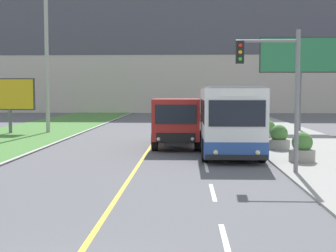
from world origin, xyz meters
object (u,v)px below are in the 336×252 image
object	(u,v)px
planter_round_near	(302,149)
planter_round_far	(254,126)
city_bus	(230,122)
billboard_large	(301,58)
car_distant	(177,118)
traffic_light_mast	(278,82)
billboard_small	(10,96)
utility_pole_far	(47,49)
planter_round_second	(279,139)
planter_round_third	(268,132)
dump_truck	(177,123)

from	to	relation	value
planter_round_near	planter_round_far	bearing A→B (deg)	90.89
city_bus	billboard_large	bearing A→B (deg)	65.41
car_distant	traffic_light_mast	world-z (taller)	traffic_light_mast
city_bus	billboard_small	xyz separation A→B (m)	(-14.63, 11.49, 1.08)
utility_pole_far	planter_round_near	xyz separation A→B (m)	(14.94, -14.10, -5.41)
planter_round_second	planter_round_third	distance (m)	4.14
planter_round_second	planter_round_far	size ratio (longest dim) A/B	1.01
planter_round_third	billboard_large	bearing A→B (deg)	64.75
utility_pole_far	billboard_large	bearing A→B (deg)	6.27
car_distant	planter_round_third	world-z (taller)	car_distant
dump_truck	car_distant	bearing A→B (deg)	91.24
dump_truck	planter_round_third	bearing A→B (deg)	30.38
billboard_small	planter_round_third	bearing A→B (deg)	-16.26
traffic_light_mast	billboard_large	size ratio (longest dim) A/B	0.73
city_bus	utility_pole_far	size ratio (longest dim) A/B	0.49
traffic_light_mast	planter_round_second	xyz separation A→B (m)	(1.41, 6.75, -2.71)
billboard_small	planter_round_near	bearing A→B (deg)	-37.45
planter_round_near	planter_round_third	xyz separation A→B (m)	(0.00, 8.27, -0.01)
billboard_small	planter_round_near	distance (m)	22.07
city_bus	dump_truck	distance (m)	4.14
billboard_small	planter_round_far	size ratio (longest dim) A/B	3.20
billboard_large	planter_round_second	bearing A→B (deg)	-107.85
dump_truck	billboard_small	distance (m)	14.70
utility_pole_far	dump_truck	bearing A→B (deg)	-43.08
utility_pole_far	billboard_large	distance (m)	18.78
planter_round_second	dump_truck	bearing A→B (deg)	169.09
traffic_light_mast	planter_round_second	bearing A→B (deg)	78.24
traffic_light_mast	planter_round_far	distance (m)	15.33
dump_truck	planter_round_near	world-z (taller)	dump_truck
car_distant	utility_pole_far	size ratio (longest dim) A/B	0.36
car_distant	planter_round_far	distance (m)	9.79
dump_truck	billboard_large	xyz separation A→B (m)	(9.07, 11.02, 4.18)
utility_pole_far	planter_round_near	size ratio (longest dim) A/B	9.65
planter_round_third	car_distant	bearing A→B (deg)	114.90
car_distant	billboard_large	size ratio (longest dim) A/B	0.61
dump_truck	planter_round_third	size ratio (longest dim) A/B	5.66
traffic_light_mast	car_distant	bearing A→B (deg)	100.11
dump_truck	traffic_light_mast	bearing A→B (deg)	-63.95
city_bus	billboard_large	distance (m)	16.18
dump_truck	billboard_large	distance (m)	14.87
billboard_large	planter_round_near	size ratio (longest dim) A/B	5.71
planter_round_second	planter_round_far	world-z (taller)	planter_round_second
traffic_light_mast	planter_round_near	distance (m)	4.08
planter_round_third	planter_round_far	distance (m)	4.14
planter_round_far	utility_pole_far	bearing A→B (deg)	173.44
planter_round_near	planter_round_far	world-z (taller)	planter_round_near
city_bus	utility_pole_far	xyz separation A→B (m)	(-12.12, 12.23, 4.41)
traffic_light_mast	billboard_small	world-z (taller)	traffic_light_mast
dump_truck	traffic_light_mast	world-z (taller)	traffic_light_mast
traffic_light_mast	utility_pole_far	bearing A→B (deg)	128.67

